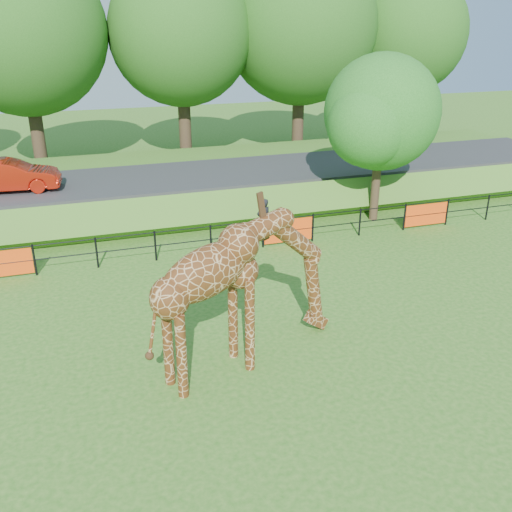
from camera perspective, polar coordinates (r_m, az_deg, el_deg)
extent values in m
plane|color=#2A6619|center=(14.10, 3.56, -11.74)|extent=(90.00, 90.00, 0.00)
cube|color=#2A6619|center=(27.60, -8.34, 7.21)|extent=(40.00, 9.00, 1.30)
cube|color=#2D2D2F|center=(25.98, -7.82, 7.88)|extent=(40.00, 5.00, 0.12)
imported|color=red|center=(25.20, -23.46, 7.39)|extent=(4.01, 1.71, 1.29)
imported|color=black|center=(21.80, 0.76, 3.68)|extent=(0.68, 0.53, 1.65)
cylinder|color=#2F2215|center=(24.42, 11.90, 7.21)|extent=(0.36, 0.36, 3.20)
sphere|color=#1B5918|center=(23.83, 12.47, 13.85)|extent=(4.60, 4.60, 4.60)
sphere|color=#1B5918|center=(25.07, 13.91, 13.09)|extent=(3.45, 3.45, 3.45)
sphere|color=#1B5918|center=(22.84, 11.22, 12.70)|extent=(3.22, 3.22, 3.22)
cylinder|color=#2F2215|center=(33.23, -21.08, 11.89)|extent=(0.70, 0.70, 5.00)
sphere|color=#1D4F15|center=(32.77, -22.34, 20.12)|extent=(8.40, 8.40, 8.40)
cylinder|color=#2F2215|center=(33.80, -7.15, 13.37)|extent=(0.70, 0.70, 5.00)
sphere|color=#1D4F15|center=(33.36, -7.56, 21.25)|extent=(7.80, 7.80, 7.80)
cylinder|color=#2F2215|center=(35.80, 4.22, 14.01)|extent=(0.70, 0.70, 5.00)
sphere|color=#1D4F15|center=(35.38, 4.47, 21.90)|extent=(8.80, 8.80, 8.80)
cylinder|color=#2F2215|center=(38.97, 14.11, 14.13)|extent=(0.70, 0.70, 5.00)
sphere|color=#1D4F15|center=(38.59, 14.79, 20.78)|extent=(7.40, 7.40, 7.40)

